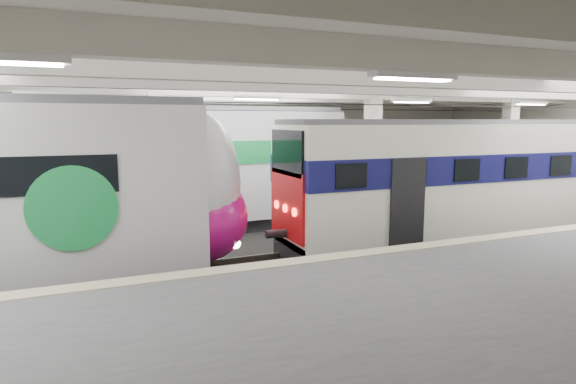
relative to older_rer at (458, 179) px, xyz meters
name	(u,v)px	position (x,y,z in m)	size (l,w,h in m)	color
station_hall	(306,159)	(-6.55, -1.74, 1.01)	(36.00, 24.00, 5.75)	black
older_rer	(458,179)	(0.00, 0.00, 0.00)	(12.82, 2.83, 4.26)	white
far_train	(146,169)	(-9.66, 5.50, 0.22)	(15.09, 3.40, 4.75)	silver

